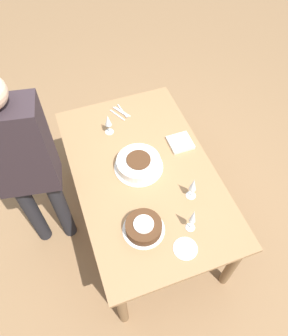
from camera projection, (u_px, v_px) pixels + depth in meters
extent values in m
plane|color=#8E6B47|center=(144.00, 219.00, 2.98)|extent=(12.00, 12.00, 0.00)
cube|color=#9E754C|center=(144.00, 173.00, 2.38)|extent=(1.61, 0.99, 0.03)
cylinder|color=brown|center=(74.00, 148.00, 3.00)|extent=(0.07, 0.07, 0.72)
cylinder|color=brown|center=(122.00, 306.00, 2.20)|extent=(0.07, 0.07, 0.72)
cylinder|color=brown|center=(159.00, 125.00, 3.16)|extent=(0.07, 0.07, 0.72)
cylinder|color=brown|center=(233.00, 264.00, 2.37)|extent=(0.07, 0.07, 0.72)
cylinder|color=white|center=(139.00, 167.00, 2.39)|extent=(0.36, 0.36, 0.01)
cylinder|color=white|center=(139.00, 163.00, 2.35)|extent=(0.32, 0.32, 0.07)
cylinder|color=#4C2D19|center=(139.00, 160.00, 2.32)|extent=(0.17, 0.17, 0.01)
cylinder|color=white|center=(144.00, 230.00, 2.10)|extent=(0.27, 0.27, 0.01)
cylinder|color=#4C2D19|center=(144.00, 227.00, 2.07)|extent=(0.23, 0.23, 0.07)
cylinder|color=white|center=(144.00, 224.00, 2.03)|extent=(0.13, 0.13, 0.01)
cylinder|color=silver|center=(191.00, 196.00, 2.25)|extent=(0.07, 0.07, 0.00)
cylinder|color=silver|center=(192.00, 192.00, 2.21)|extent=(0.01, 0.01, 0.08)
cone|color=silver|center=(193.00, 184.00, 2.13)|extent=(0.05, 0.05, 0.11)
cylinder|color=silver|center=(190.00, 228.00, 2.11)|extent=(0.06, 0.06, 0.00)
cylinder|color=silver|center=(191.00, 224.00, 2.07)|extent=(0.01, 0.01, 0.10)
cone|color=silver|center=(193.00, 216.00, 1.98)|extent=(0.04, 0.04, 0.12)
cylinder|color=silver|center=(109.00, 132.00, 2.59)|extent=(0.07, 0.07, 0.00)
cylinder|color=silver|center=(109.00, 128.00, 2.55)|extent=(0.01, 0.01, 0.08)
cone|color=silver|center=(108.00, 120.00, 2.48)|extent=(0.05, 0.05, 0.10)
cylinder|color=silver|center=(185.00, 249.00, 2.02)|extent=(0.15, 0.15, 0.01)
cube|color=silver|center=(123.00, 112.00, 2.72)|extent=(0.15, 0.10, 0.00)
cube|color=silver|center=(117.00, 115.00, 2.69)|extent=(0.16, 0.09, 0.00)
cube|color=silver|center=(121.00, 112.00, 2.71)|extent=(0.15, 0.09, 0.00)
cube|color=silver|center=(122.00, 111.00, 2.71)|extent=(0.17, 0.04, 0.00)
cube|color=silver|center=(180.00, 143.00, 2.51)|extent=(0.17, 0.17, 0.02)
cylinder|color=#232328|center=(33.00, 212.00, 2.55)|extent=(0.11, 0.11, 0.83)
cylinder|color=#232328|center=(61.00, 208.00, 2.57)|extent=(0.11, 0.11, 0.83)
cube|color=#2D2328|center=(16.00, 149.00, 1.95)|extent=(0.29, 0.43, 0.69)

